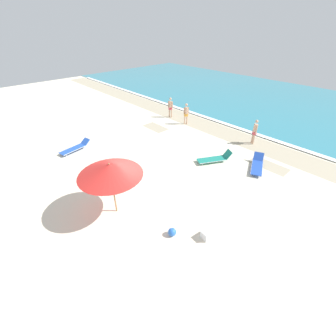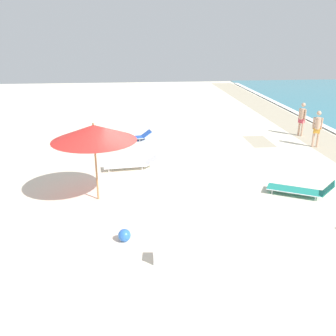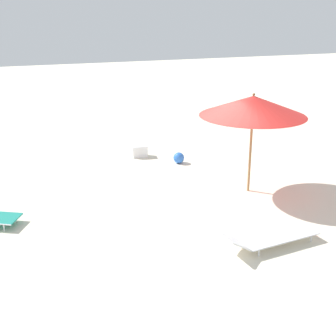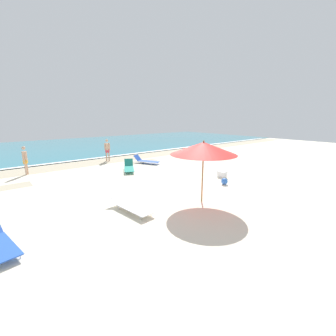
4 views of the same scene
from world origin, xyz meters
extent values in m
cube|color=beige|center=(0.00, 0.00, -0.08)|extent=(60.00, 60.00, 0.16)
cylinder|color=#9E7547|center=(0.08, -1.60, 1.14)|extent=(0.06, 0.06, 2.28)
cone|color=red|center=(0.08, -1.60, 2.28)|extent=(2.70, 2.70, 0.51)
cylinder|color=#A4221E|center=(0.08, -1.60, 2.04)|extent=(2.62, 2.62, 0.01)
sphere|color=#9E7547|center=(0.08, -1.60, 2.57)|extent=(0.07, 0.07, 0.07)
cylinder|color=silver|center=(-0.17, 4.56, 0.08)|extent=(0.03, 0.03, 0.16)
cylinder|color=silver|center=(0.28, 4.32, 0.08)|extent=(0.03, 0.03, 0.16)
cube|color=white|center=(-2.70, -0.74, 0.17)|extent=(0.78, 1.76, 0.03)
cylinder|color=silver|center=(-3.00, -0.77, 0.17)|extent=(0.22, 1.70, 0.03)
cylinder|color=silver|center=(-2.40, -0.70, 0.17)|extent=(0.22, 1.70, 0.03)
cube|color=white|center=(-2.82, 0.35, 0.32)|extent=(0.63, 0.55, 0.31)
cylinder|color=silver|center=(-2.88, -1.42, 0.08)|extent=(0.03, 0.03, 0.16)
cylinder|color=silver|center=(-2.38, -1.37, 0.08)|extent=(0.03, 0.03, 0.16)
cylinder|color=silver|center=(-3.03, -0.10, 0.08)|extent=(0.03, 0.03, 0.16)
cylinder|color=silver|center=(-2.52, -0.05, 0.08)|extent=(0.03, 0.03, 0.16)
sphere|color=blue|center=(2.84, -0.70, 0.17)|extent=(0.34, 0.34, 0.34)
cube|color=white|center=(3.90, 0.26, 0.16)|extent=(0.39, 0.51, 0.32)
cube|color=white|center=(3.90, 0.26, 0.35)|extent=(0.40, 0.53, 0.05)
camera|label=1|loc=(7.26, -5.04, 7.36)|focal=24.00mm
camera|label=2|loc=(11.63, -0.39, 5.29)|focal=40.00mm
camera|label=3|loc=(-10.02, 4.33, 4.66)|focal=50.00mm
camera|label=4|loc=(-6.71, -7.63, 3.54)|focal=24.00mm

